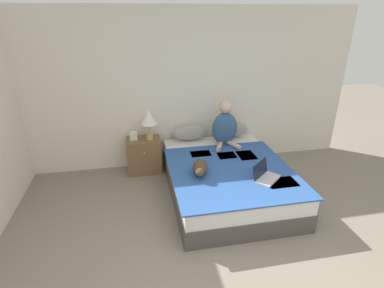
% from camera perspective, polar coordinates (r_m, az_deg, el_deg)
% --- Properties ---
extents(wall_back, '(5.86, 0.05, 2.55)m').
position_cam_1_polar(wall_back, '(4.92, -2.22, 10.16)').
color(wall_back, silver).
rests_on(wall_back, ground_plane).
extents(bed, '(1.64, 2.15, 0.48)m').
position_cam_1_polar(bed, '(4.37, 6.53, -6.52)').
color(bed, '#4C4742').
rests_on(bed, ground_plane).
extents(pillow_near, '(0.59, 0.21, 0.26)m').
position_cam_1_polar(pillow_near, '(4.95, -0.45, 2.20)').
color(pillow_near, gray).
rests_on(pillow_near, bed).
extents(pillow_far, '(0.59, 0.21, 0.26)m').
position_cam_1_polar(pillow_far, '(5.12, 7.44, 2.75)').
color(pillow_far, gray).
rests_on(pillow_far, bed).
extents(person_sitting, '(0.41, 0.40, 0.72)m').
position_cam_1_polar(person_sitting, '(4.76, 6.28, 3.39)').
color(person_sitting, '#33567A').
rests_on(person_sitting, bed).
extents(cat_tabby, '(0.27, 0.49, 0.20)m').
position_cam_1_polar(cat_tabby, '(3.90, 1.54, -4.55)').
color(cat_tabby, '#473828').
rests_on(cat_tabby, bed).
extents(laptop_open, '(0.43, 0.42, 0.21)m').
position_cam_1_polar(laptop_open, '(3.94, 13.79, -5.82)').
color(laptop_open, '#B7B7BC').
rests_on(laptop_open, bed).
extents(nightstand, '(0.54, 0.38, 0.57)m').
position_cam_1_polar(nightstand, '(4.96, -9.09, -2.14)').
color(nightstand, brown).
rests_on(nightstand, ground_plane).
extents(table_lamp, '(0.26, 0.26, 0.48)m').
position_cam_1_polar(table_lamp, '(4.72, -8.24, 4.81)').
color(table_lamp, tan).
rests_on(table_lamp, nightstand).
extents(tissue_box, '(0.12, 0.12, 0.14)m').
position_cam_1_polar(tissue_box, '(4.86, -11.07, 1.55)').
color(tissue_box, beige).
rests_on(tissue_box, nightstand).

